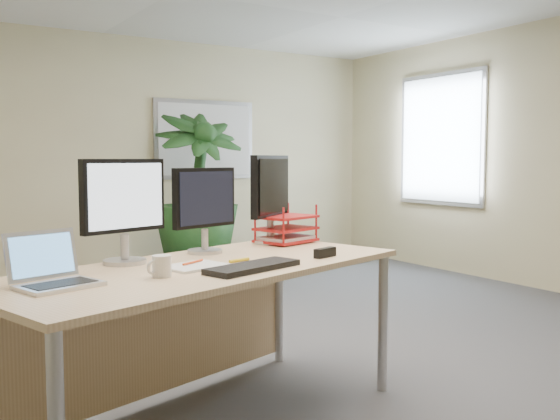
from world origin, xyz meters
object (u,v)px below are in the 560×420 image
laptop (52,272)px  desk (188,297)px  floor_plant (197,212)px  monitor_right (205,204)px  monitor_left (124,204)px

laptop → desk: bearing=18.1°
floor_plant → laptop: bearing=-122.6°
desk → monitor_right: (0.21, 0.24, 0.44)m
floor_plant → monitor_left: floor_plant is taller
desk → floor_plant: bearing=64.7°
desk → floor_plant: (1.54, 3.27, 0.12)m
floor_plant → laptop: size_ratio=4.07×
monitor_left → monitor_right: monitor_left is taller
desk → laptop: laptop is taller
desk → floor_plant: size_ratio=1.51×
monitor_left → monitor_right: 0.49m
desk → monitor_left: 0.56m
monitor_left → laptop: monitor_left is taller
monitor_left → laptop: bearing=-139.6°
desk → monitor_right: monitor_right is taller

